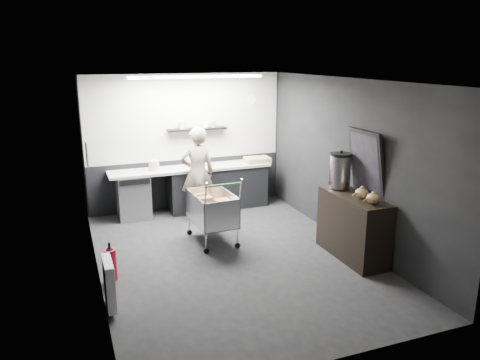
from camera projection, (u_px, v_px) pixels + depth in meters
name	position (u px, v px, depth m)	size (l,w,h in m)	color
floor	(233.00, 257.00, 7.28)	(5.50, 5.50, 0.00)	black
ceiling	(232.00, 80.00, 6.58)	(5.50, 5.50, 0.00)	white
wall_back	(186.00, 142.00, 9.41)	(5.50, 5.50, 0.00)	black
wall_front	(331.00, 239.00, 4.44)	(5.50, 5.50, 0.00)	black
wall_left	(92.00, 186.00, 6.24)	(5.50, 5.50, 0.00)	black
wall_right	(348.00, 163.00, 7.61)	(5.50, 5.50, 0.00)	black
kitchen_wall_panel	(186.00, 117.00, 9.26)	(3.95, 0.02, 1.70)	beige
dado_panel	(188.00, 183.00, 9.61)	(3.95, 0.02, 1.00)	black
floating_shelf	(197.00, 129.00, 9.29)	(1.20, 0.22, 0.04)	black
wall_clock	(251.00, 100.00, 9.65)	(0.20, 0.20, 0.03)	white
poster	(87.00, 153.00, 7.37)	(0.02, 0.30, 0.40)	white
poster_red_band	(87.00, 149.00, 7.35)	(0.01, 0.22, 0.10)	red
radiator	(109.00, 283.00, 5.71)	(0.10, 0.50, 0.60)	white
ceiling_strip	(197.00, 77.00, 8.25)	(2.40, 0.20, 0.04)	white
prep_counter	(198.00, 188.00, 9.39)	(3.20, 0.61, 0.90)	black
person	(198.00, 173.00, 8.83)	(0.65, 0.42, 1.77)	#BBB094
shopping_cart	(212.00, 211.00, 7.76)	(0.67, 1.05, 1.14)	silver
sideboard	(353.00, 218.00, 7.17)	(0.57, 1.32, 1.98)	black
fire_extinguisher	(111.00, 263.00, 6.44)	(0.17, 0.17, 0.55)	#B00B25
cardboard_box	(257.00, 160.00, 9.65)	(0.50, 0.38, 0.10)	tan
pink_tub	(154.00, 165.00, 8.95)	(0.19, 0.19, 0.19)	beige
white_container	(194.00, 163.00, 9.17)	(0.21, 0.16, 0.18)	white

